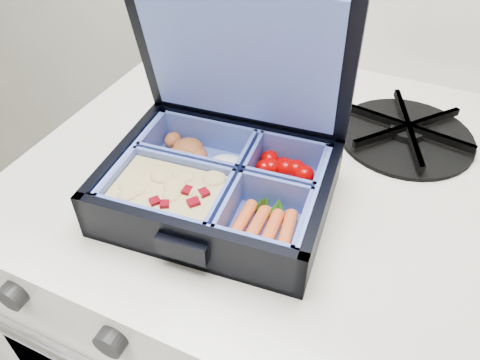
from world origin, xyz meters
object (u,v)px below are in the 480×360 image
at_px(bento_box, 219,186).
at_px(burner_grate, 407,130).
at_px(stove, 273,331).
at_px(fork, 311,148).

distance_m(bento_box, burner_grate, 0.29).
xyz_separation_m(stove, bento_box, (-0.04, -0.14, 0.50)).
relative_size(stove, bento_box, 3.82).
bearing_deg(burner_grate, bento_box, -128.15).
bearing_deg(fork, stove, -151.32).
relative_size(stove, fork, 4.75).
height_order(stove, burner_grate, burner_grate).
height_order(stove, bento_box, bento_box).
bearing_deg(burner_grate, fork, -144.36).
xyz_separation_m(stove, burner_grate, (0.14, 0.09, 0.49)).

